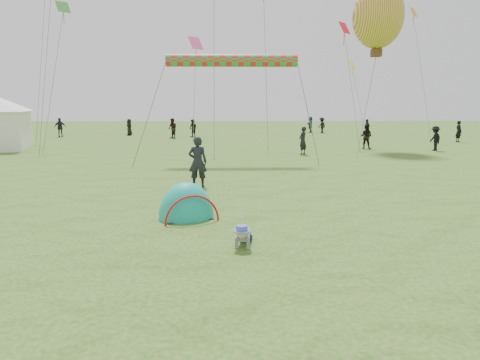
{
  "coord_description": "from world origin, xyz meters",
  "views": [
    {
      "loc": [
        0.03,
        -9.13,
        2.99
      ],
      "look_at": [
        0.34,
        2.13,
        1.0
      ],
      "focal_mm": 32.0,
      "sensor_mm": 36.0,
      "label": 1
    }
  ],
  "objects_px": {
    "crawling_toddler": "(243,234)",
    "popup_tent": "(186,218)",
    "balloon_kite": "(378,20)",
    "standing_adult": "(198,162)"
  },
  "relations": [
    {
      "from": "standing_adult",
      "to": "balloon_kite",
      "type": "xyz_separation_m",
      "value": [
        11.04,
        13.85,
        7.55
      ]
    },
    {
      "from": "standing_adult",
      "to": "balloon_kite",
      "type": "relative_size",
      "value": 0.4
    },
    {
      "from": "popup_tent",
      "to": "standing_adult",
      "type": "distance_m",
      "value": 4.44
    },
    {
      "from": "popup_tent",
      "to": "balloon_kite",
      "type": "bearing_deg",
      "value": 37.14
    },
    {
      "from": "crawling_toddler",
      "to": "popup_tent",
      "type": "relative_size",
      "value": 0.36
    },
    {
      "from": "crawling_toddler",
      "to": "popup_tent",
      "type": "bearing_deg",
      "value": 131.99
    },
    {
      "from": "crawling_toddler",
      "to": "standing_adult",
      "type": "distance_m",
      "value": 6.91
    },
    {
      "from": "crawling_toddler",
      "to": "balloon_kite",
      "type": "xyz_separation_m",
      "value": [
        9.61,
        20.57,
        8.21
      ]
    },
    {
      "from": "balloon_kite",
      "to": "crawling_toddler",
      "type": "bearing_deg",
      "value": -115.04
    },
    {
      "from": "standing_adult",
      "to": "balloon_kite",
      "type": "bearing_deg",
      "value": -127.32
    }
  ]
}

